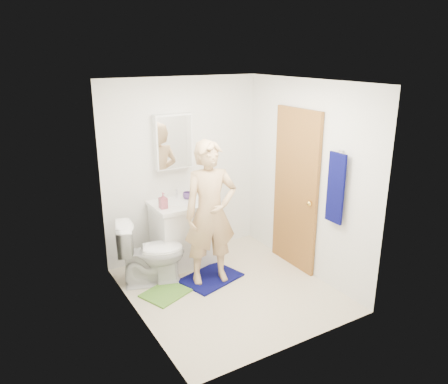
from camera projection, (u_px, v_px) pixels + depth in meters
The scene contains 22 objects.
floor at pixel (229, 290), 5.18m from camera, with size 2.20×2.40×0.02m, color beige.
ceiling at pixel (230, 81), 4.44m from camera, with size 2.20×2.40×0.02m, color white.
wall_back at pixel (182, 169), 5.80m from camera, with size 2.20×0.02×2.40m, color silver.
wall_front at pixel (301, 231), 3.82m from camera, with size 2.20×0.02×2.40m, color silver.
wall_left at pixel (133, 211), 4.27m from camera, with size 0.02×2.40×2.40m, color silver.
wall_right at pixel (307, 179), 5.35m from camera, with size 0.02×2.40×2.40m, color silver.
vanity_cabinet at pixel (183, 234), 5.73m from camera, with size 0.75×0.55×0.80m, color white.
countertop at pixel (183, 204), 5.60m from camera, with size 0.79×0.59×0.05m, color white.
sink_basin at pixel (182, 203), 5.60m from camera, with size 0.40×0.40×0.03m, color white.
faucet at pixel (176, 194), 5.72m from camera, with size 0.03×0.03×0.12m, color silver.
medicine_cabinet at pixel (173, 141), 5.55m from camera, with size 0.50×0.12×0.70m, color white.
mirror_panel at pixel (175, 142), 5.50m from camera, with size 0.46×0.01×0.66m, color white.
door at pixel (295, 190), 5.50m from camera, with size 0.05×0.80×2.05m, color #A76D2E.
door_knob at pixel (310, 204), 5.24m from camera, with size 0.07×0.07×0.07m, color gold.
towel at pixel (336, 188), 4.82m from camera, with size 0.03×0.24×0.80m, color #08094C.
towel_hook at pixel (341, 151), 4.71m from camera, with size 0.02×0.02×0.06m, color silver.
toilet at pixel (151, 252), 5.22m from camera, with size 0.45×0.79×0.80m, color white.
bath_mat at pixel (211, 278), 5.42m from camera, with size 0.70×0.50×0.02m, color #08094C.
green_rug at pixel (166, 293), 5.08m from camera, with size 0.49×0.41×0.02m, color #558E2F.
soap_dispenser at pixel (163, 201), 5.35m from camera, with size 0.09×0.09×0.20m, color #AA4F60.
toothbrush_cup at pixel (187, 196), 5.70m from camera, with size 0.12×0.12×0.09m, color #55387C.
man at pixel (210, 213), 5.11m from camera, with size 0.63×0.41×1.73m, color tan.
Camera 1 is at (-2.37, -3.90, 2.70)m, focal length 35.00 mm.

